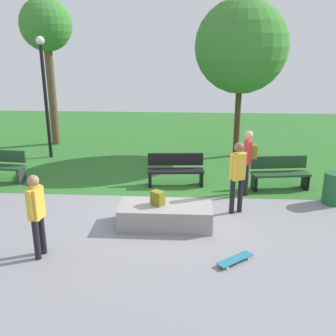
{
  "coord_description": "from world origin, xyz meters",
  "views": [
    {
      "loc": [
        0.43,
        -8.73,
        3.99
      ],
      "look_at": [
        -0.09,
        0.28,
        1.05
      ],
      "focal_mm": 41.91,
      "sensor_mm": 36.0,
      "label": 1
    }
  ],
  "objects_px": {
    "backpack_on_ledge": "(158,198)",
    "tree_young_birch": "(46,28)",
    "skater_performing_trick": "(36,210)",
    "park_bench_near_path": "(280,172)",
    "skateboard_by_ledge": "(235,259)",
    "concrete_ledge": "(165,215)",
    "skater_watching": "(238,172)",
    "tree_leaning_ash": "(241,47)",
    "pedestrian_with_backpack": "(248,157)",
    "park_bench_by_oak": "(176,169)",
    "trash_bin": "(334,188)",
    "lamp_post": "(44,86)"
  },
  "relations": [
    {
      "from": "skater_watching",
      "to": "tree_young_birch",
      "type": "height_order",
      "value": "tree_young_birch"
    },
    {
      "from": "backpack_on_ledge",
      "to": "pedestrian_with_backpack",
      "type": "height_order",
      "value": "pedestrian_with_backpack"
    },
    {
      "from": "tree_leaning_ash",
      "to": "park_bench_by_oak",
      "type": "bearing_deg",
      "value": -123.19
    },
    {
      "from": "backpack_on_ledge",
      "to": "tree_young_birch",
      "type": "xyz_separation_m",
      "value": [
        -4.72,
        7.08,
        3.78
      ]
    },
    {
      "from": "skateboard_by_ledge",
      "to": "tree_leaning_ash",
      "type": "height_order",
      "value": "tree_leaning_ash"
    },
    {
      "from": "skater_performing_trick",
      "to": "tree_leaning_ash",
      "type": "xyz_separation_m",
      "value": [
        4.51,
        7.25,
        2.83
      ]
    },
    {
      "from": "trash_bin",
      "to": "pedestrian_with_backpack",
      "type": "height_order",
      "value": "pedestrian_with_backpack"
    },
    {
      "from": "park_bench_by_oak",
      "to": "trash_bin",
      "type": "relative_size",
      "value": 2.0
    },
    {
      "from": "pedestrian_with_backpack",
      "to": "tree_leaning_ash",
      "type": "bearing_deg",
      "value": 88.34
    },
    {
      "from": "park_bench_by_oak",
      "to": "trash_bin",
      "type": "height_order",
      "value": "park_bench_by_oak"
    },
    {
      "from": "concrete_ledge",
      "to": "tree_leaning_ash",
      "type": "bearing_deg",
      "value": 69.36
    },
    {
      "from": "park_bench_near_path",
      "to": "tree_leaning_ash",
      "type": "xyz_separation_m",
      "value": [
        -0.87,
        3.26,
        3.32
      ]
    },
    {
      "from": "backpack_on_ledge",
      "to": "skateboard_by_ledge",
      "type": "distance_m",
      "value": 2.28
    },
    {
      "from": "concrete_ledge",
      "to": "park_bench_by_oak",
      "type": "relative_size",
      "value": 1.28
    },
    {
      "from": "park_bench_near_path",
      "to": "skater_performing_trick",
      "type": "bearing_deg",
      "value": -143.45
    },
    {
      "from": "tree_young_birch",
      "to": "park_bench_near_path",
      "type": "bearing_deg",
      "value": -30.01
    },
    {
      "from": "skater_watching",
      "to": "park_bench_near_path",
      "type": "relative_size",
      "value": 1.07
    },
    {
      "from": "skateboard_by_ledge",
      "to": "tree_young_birch",
      "type": "height_order",
      "value": "tree_young_birch"
    },
    {
      "from": "park_bench_by_oak",
      "to": "tree_young_birch",
      "type": "relative_size",
      "value": 0.29
    },
    {
      "from": "lamp_post",
      "to": "tree_leaning_ash",
      "type": "bearing_deg",
      "value": 4.75
    },
    {
      "from": "concrete_ledge",
      "to": "park_bench_near_path",
      "type": "xyz_separation_m",
      "value": [
        3.05,
        2.52,
        0.24
      ]
    },
    {
      "from": "backpack_on_ledge",
      "to": "lamp_post",
      "type": "xyz_separation_m",
      "value": [
        -4.29,
        5.2,
        1.87
      ]
    },
    {
      "from": "concrete_ledge",
      "to": "skater_watching",
      "type": "bearing_deg",
      "value": 25.85
    },
    {
      "from": "lamp_post",
      "to": "trash_bin",
      "type": "distance_m",
      "value": 9.67
    },
    {
      "from": "skateboard_by_ledge",
      "to": "backpack_on_ledge",
      "type": "bearing_deg",
      "value": 136.23
    },
    {
      "from": "park_bench_by_oak",
      "to": "skater_watching",
      "type": "bearing_deg",
      "value": -50.08
    },
    {
      "from": "skateboard_by_ledge",
      "to": "park_bench_near_path",
      "type": "height_order",
      "value": "park_bench_near_path"
    },
    {
      "from": "skater_watching",
      "to": "lamp_post",
      "type": "height_order",
      "value": "lamp_post"
    },
    {
      "from": "tree_leaning_ash",
      "to": "skateboard_by_ledge",
      "type": "bearing_deg",
      "value": -96.02
    },
    {
      "from": "skater_performing_trick",
      "to": "pedestrian_with_backpack",
      "type": "relative_size",
      "value": 0.94
    },
    {
      "from": "skater_watching",
      "to": "lamp_post",
      "type": "xyz_separation_m",
      "value": [
        -6.12,
        4.43,
        1.49
      ]
    },
    {
      "from": "skater_performing_trick",
      "to": "skater_watching",
      "type": "distance_m",
      "value": 4.59
    },
    {
      "from": "park_bench_near_path",
      "to": "trash_bin",
      "type": "bearing_deg",
      "value": -40.27
    },
    {
      "from": "park_bench_near_path",
      "to": "tree_leaning_ash",
      "type": "distance_m",
      "value": 4.73
    },
    {
      "from": "skater_performing_trick",
      "to": "trash_bin",
      "type": "xyz_separation_m",
      "value": [
        6.55,
        3.0,
        -0.56
      ]
    },
    {
      "from": "skater_watching",
      "to": "pedestrian_with_backpack",
      "type": "bearing_deg",
      "value": 71.48
    },
    {
      "from": "skater_watching",
      "to": "pedestrian_with_backpack",
      "type": "height_order",
      "value": "pedestrian_with_backpack"
    },
    {
      "from": "park_bench_by_oak",
      "to": "concrete_ledge",
      "type": "bearing_deg",
      "value": -92.63
    },
    {
      "from": "skateboard_by_ledge",
      "to": "tree_young_birch",
      "type": "distance_m",
      "value": 11.52
    },
    {
      "from": "tree_leaning_ash",
      "to": "trash_bin",
      "type": "xyz_separation_m",
      "value": [
        2.04,
        -4.25,
        -3.39
      ]
    },
    {
      "from": "skater_performing_trick",
      "to": "park_bench_by_oak",
      "type": "height_order",
      "value": "skater_performing_trick"
    },
    {
      "from": "park_bench_near_path",
      "to": "skateboard_by_ledge",
      "type": "bearing_deg",
      "value": -112.22
    },
    {
      "from": "skater_watching",
      "to": "tree_leaning_ash",
      "type": "bearing_deg",
      "value": 84.03
    },
    {
      "from": "park_bench_by_oak",
      "to": "trash_bin",
      "type": "bearing_deg",
      "value": -15.14
    },
    {
      "from": "lamp_post",
      "to": "skater_performing_trick",
      "type": "bearing_deg",
      "value": -72.32
    },
    {
      "from": "park_bench_near_path",
      "to": "lamp_post",
      "type": "bearing_deg",
      "value": 160.16
    },
    {
      "from": "skater_watching",
      "to": "park_bench_by_oak",
      "type": "xyz_separation_m",
      "value": [
        -1.54,
        1.84,
        -0.55
      ]
    },
    {
      "from": "skater_performing_trick",
      "to": "park_bench_near_path",
      "type": "height_order",
      "value": "skater_performing_trick"
    },
    {
      "from": "park_bench_by_oak",
      "to": "tree_leaning_ash",
      "type": "distance_m",
      "value": 5.01
    },
    {
      "from": "backpack_on_ledge",
      "to": "lamp_post",
      "type": "height_order",
      "value": "lamp_post"
    }
  ]
}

